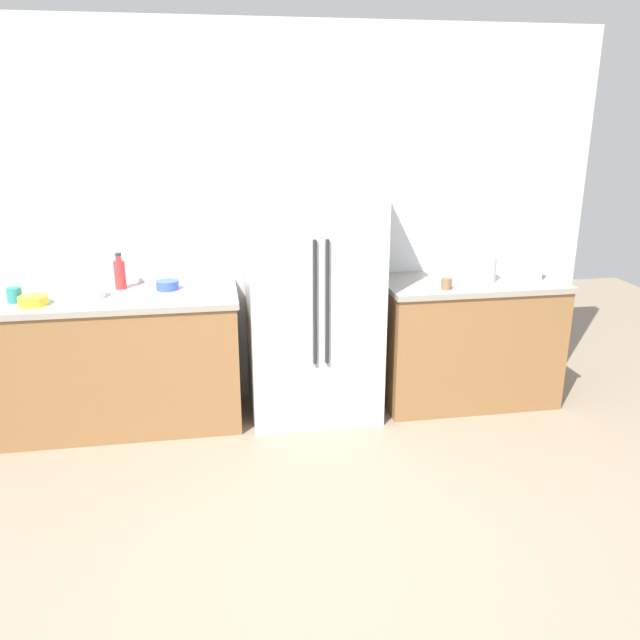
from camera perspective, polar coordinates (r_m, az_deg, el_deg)
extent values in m
plane|color=gray|center=(3.41, -0.13, -19.53)|extent=(9.63, 9.63, 0.00)
cube|color=silver|center=(4.71, -4.12, 8.90)|extent=(4.79, 0.10, 2.68)
cube|color=olive|center=(4.60, -17.26, -3.73)|extent=(1.58, 0.65, 0.89)
cube|color=gray|center=(4.45, -17.80, 1.83)|extent=(1.61, 0.68, 0.04)
cube|color=olive|center=(4.90, 12.94, -2.00)|extent=(1.27, 0.65, 0.89)
cube|color=gray|center=(4.77, 13.32, 3.25)|extent=(1.30, 0.68, 0.04)
cube|color=#B7BABF|center=(4.43, -0.67, 2.76)|extent=(0.90, 0.67, 1.83)
cylinder|color=#262628|center=(4.09, -0.46, 1.48)|extent=(0.02, 0.02, 0.83)
cylinder|color=#262628|center=(4.11, 0.64, 1.54)|extent=(0.02, 0.02, 0.83)
cube|color=silver|center=(4.87, 17.62, 4.74)|extent=(0.23, 0.17, 0.22)
cylinder|color=white|center=(4.74, 14.07, 4.46)|extent=(0.23, 0.23, 0.18)
sphere|color=white|center=(4.72, 14.15, 5.50)|extent=(0.21, 0.21, 0.21)
cylinder|color=red|center=(4.59, -17.40, 3.85)|extent=(0.08, 0.08, 0.19)
cylinder|color=red|center=(4.57, -17.53, 5.27)|extent=(0.04, 0.04, 0.04)
cylinder|color=#333338|center=(4.56, -17.57, 5.62)|extent=(0.04, 0.04, 0.02)
cylinder|color=teal|center=(4.52, -25.59, 2.04)|extent=(0.09, 0.09, 0.09)
cylinder|color=brown|center=(4.47, 11.21, 3.20)|extent=(0.07, 0.07, 0.08)
cylinder|color=blue|center=(4.50, -13.44, 3.05)|extent=(0.15, 0.15, 0.06)
cylinder|color=white|center=(4.45, -19.59, 2.28)|extent=(0.16, 0.16, 0.06)
cylinder|color=yellow|center=(4.41, -24.20, 1.59)|extent=(0.18, 0.18, 0.06)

